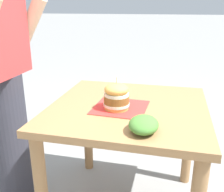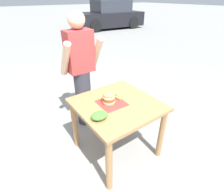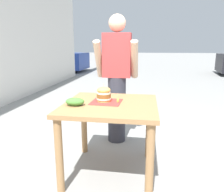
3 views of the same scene
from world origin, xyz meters
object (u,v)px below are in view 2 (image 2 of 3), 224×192
at_px(parked_car_mid_block, 109,16).
at_px(side_salad, 100,116).
at_px(pickle_spear, 118,98).
at_px(diner_across_table, 81,72).
at_px(sandwich, 109,97).
at_px(patio_table, 117,112).

bearing_deg(parked_car_mid_block, side_salad, -125.52).
height_order(pickle_spear, diner_across_table, diner_across_table).
xyz_separation_m(sandwich, pickle_spear, (0.14, 0.01, -0.06)).
height_order(sandwich, pickle_spear, sandwich).
xyz_separation_m(side_salad, parked_car_mid_block, (6.03, 8.45, -0.06)).
relative_size(patio_table, sandwich, 4.94).
distance_m(patio_table, side_salad, 0.38).
xyz_separation_m(patio_table, sandwich, (-0.08, 0.06, 0.21)).
relative_size(diner_across_table, parked_car_mid_block, 0.39).
relative_size(patio_table, diner_across_table, 0.54).
bearing_deg(patio_table, parked_car_mid_block, 55.54).
relative_size(sandwich, diner_across_table, 0.11).
distance_m(pickle_spear, side_salad, 0.43).
relative_size(sandwich, parked_car_mid_block, 0.04).
distance_m(side_salad, diner_across_table, 0.97).
bearing_deg(parked_car_mid_block, pickle_spear, -124.38).
distance_m(side_salad, parked_car_mid_block, 10.39).
height_order(patio_table, pickle_spear, pickle_spear).
xyz_separation_m(sandwich, parked_car_mid_block, (5.79, 8.27, -0.11)).
height_order(side_salad, diner_across_table, diner_across_table).
distance_m(sandwich, side_salad, 0.31).
height_order(patio_table, side_salad, side_salad).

